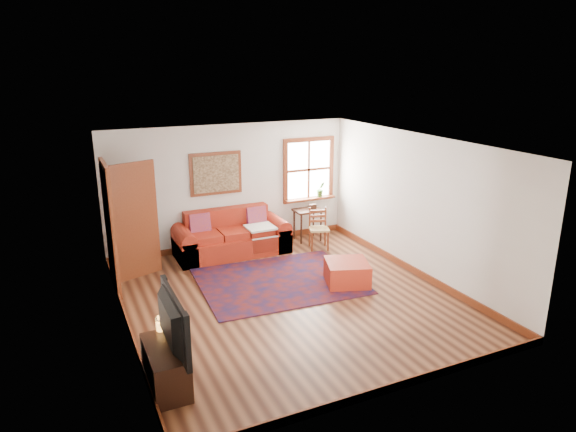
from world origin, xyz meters
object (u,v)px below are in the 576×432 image
red_ottoman (347,273)px  side_table (308,215)px  ladder_back_chair (318,227)px  red_leather_sofa (232,239)px  media_cabinet (166,367)px

red_ottoman → side_table: bearing=99.3°
red_ottoman → ladder_back_chair: ladder_back_chair is taller
red_leather_sofa → ladder_back_chair: (1.71, -0.45, 0.16)m
ladder_back_chair → red_ottoman: bearing=-102.7°
side_table → ladder_back_chair: bearing=-91.6°
side_table → media_cabinet: size_ratio=0.74×
side_table → media_cabinet: side_table is taller
red_leather_sofa → side_table: (1.72, 0.07, 0.27)m
side_table → red_ottoman: bearing=-100.3°
red_leather_sofa → red_ottoman: red_leather_sofa is taller
red_leather_sofa → ladder_back_chair: bearing=-14.7°
ladder_back_chair → media_cabinet: ladder_back_chair is taller
ladder_back_chair → red_leather_sofa: bearing=165.3°
red_ottoman → side_table: 2.37m
red_ottoman → media_cabinet: media_cabinet is taller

